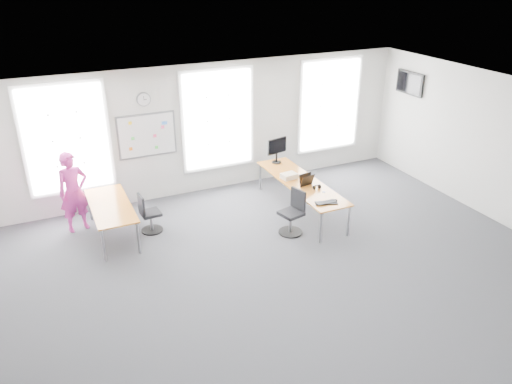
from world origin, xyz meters
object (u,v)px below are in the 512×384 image
person (74,192)px  monitor (277,148)px  chair_left (148,215)px  chair_right (293,214)px  desk_right (301,183)px  headphones (317,187)px  desk_left (111,207)px  keyboard (326,203)px

person → monitor: (4.54, 0.01, 0.23)m
person → monitor: person is taller
chair_left → monitor: (3.25, 0.72, 0.70)m
chair_left → monitor: monitor is taller
chair_right → desk_right: bearing=127.5°
chair_left → headphones: chair_left is taller
desk_left → monitor: monitor is taller
monitor → desk_left: bearing=175.0°
desk_left → monitor: bearing=8.6°
chair_right → chair_left: bearing=-129.7°
desk_left → chair_right: size_ratio=2.07×
desk_right → chair_left: size_ratio=3.46×
desk_left → headphones: headphones is taller
chair_right → headphones: (0.71, 0.30, 0.34)m
desk_right → headphones: size_ratio=17.73×
desk_right → monitor: (0.01, 1.19, 0.41)m
person → headphones: person is taller
monitor → headphones: bearing=-100.5°
chair_right → keyboard: (0.53, -0.36, 0.31)m
person → keyboard: size_ratio=3.82×
desk_right → headphones: (0.10, -0.47, 0.09)m
desk_left → chair_left: chair_left is taller
chair_left → chair_right: bearing=-119.5°
desk_right → person: size_ratio=1.73×
headphones → monitor: monitor is taller
chair_left → headphones: (3.34, -0.94, 0.38)m
monitor → chair_right: bearing=-121.2°
desk_left → keyboard: (3.85, -1.73, 0.08)m
desk_right → chair_right: size_ratio=3.15×
person → keyboard: (4.45, -2.32, -0.12)m
person → chair_right: bearing=-40.1°
monitor → chair_left: bearing=179.0°
desk_left → chair_right: chair_right is taller
chair_left → person: size_ratio=0.50×
chair_right → keyboard: bearing=41.6°
person → keyboard: 5.02m
keyboard → chair_right: bearing=164.7°
chair_left → desk_right: bearing=-102.5°
desk_right → desk_left: bearing=171.4°
desk_right → chair_left: (-3.24, 0.46, -0.29)m
chair_right → person: bearing=-131.0°
desk_right → person: person is taller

